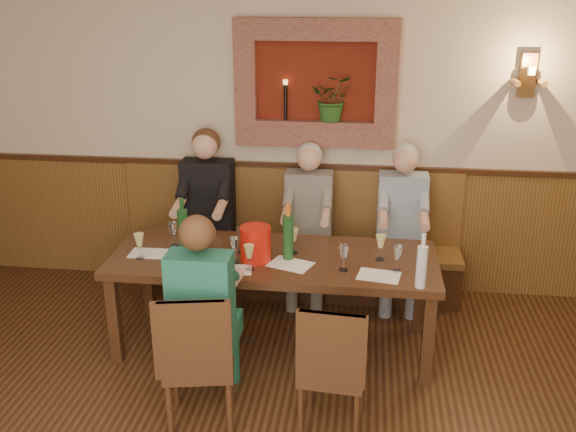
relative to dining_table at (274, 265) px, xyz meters
name	(u,v)px	position (x,y,z in m)	size (l,w,h in m)	color
room_shell	(207,182)	(0.00, -1.85, 1.21)	(6.04, 6.04, 2.82)	beige
wall_niche	(320,89)	(0.24, 1.09, 1.13)	(1.36, 0.30, 1.06)	#621B0E
wall_sconce	(528,76)	(1.90, 1.08, 1.27)	(0.25, 0.20, 0.35)	brown
dining_table	(274,265)	(0.00, 0.00, 0.00)	(2.40, 0.90, 0.75)	black
bench	(289,257)	(0.00, 0.94, -0.35)	(3.00, 0.45, 1.11)	#381E0F
chair_near_left	(201,385)	(-0.32, -0.99, -0.40)	(0.49, 0.49, 0.95)	black
chair_near_right	(332,392)	(0.50, -0.93, -0.41)	(0.43, 0.43, 0.90)	black
person_bench_left	(207,228)	(-0.72, 0.84, -0.06)	(0.44, 0.54, 1.48)	black
person_bench_mid	(308,237)	(0.17, 0.84, -0.10)	(0.40, 0.49, 1.39)	#585450
person_bench_right	(400,241)	(0.97, 0.84, -0.10)	(0.41, 0.50, 1.40)	navy
person_chair_front	(206,328)	(-0.33, -0.78, -0.11)	(0.40, 0.49, 1.37)	#185154
spittoon_bucket	(256,244)	(-0.12, -0.09, 0.20)	(0.23, 0.23, 0.26)	red
wine_bottle_green_a	(288,236)	(0.11, -0.04, 0.25)	(0.10, 0.10, 0.43)	#19471E
wine_bottle_green_b	(183,229)	(-0.68, 0.01, 0.25)	(0.09, 0.09, 0.42)	#19471E
water_bottle	(422,266)	(1.04, -0.39, 0.23)	(0.07, 0.07, 0.38)	silver
tasting_sheet_a	(148,253)	(-0.94, -0.07, 0.08)	(0.27, 0.19, 0.00)	white
tasting_sheet_b	(291,264)	(0.14, -0.14, 0.08)	(0.30, 0.21, 0.00)	white
tasting_sheet_c	(379,276)	(0.77, -0.25, 0.08)	(0.29, 0.20, 0.00)	white
tasting_sheet_d	(234,270)	(-0.24, -0.28, 0.08)	(0.25, 0.18, 0.00)	white
wine_glass_0	(140,246)	(-0.96, -0.16, 0.17)	(0.08, 0.08, 0.19)	#CECC7B
wine_glass_1	(173,234)	(-0.79, 0.10, 0.17)	(0.08, 0.08, 0.19)	white
wine_glass_2	(197,249)	(-0.53, -0.17, 0.17)	(0.08, 0.08, 0.19)	#CECC7B
wine_glass_3	(242,240)	(-0.25, 0.05, 0.17)	(0.08, 0.08, 0.19)	white
wine_glass_4	(261,251)	(-0.07, -0.13, 0.17)	(0.08, 0.08, 0.19)	#CECC7B
wine_glass_5	(293,241)	(0.14, 0.08, 0.17)	(0.08, 0.08, 0.19)	#CECC7B
wine_glass_6	(344,258)	(0.52, -0.19, 0.17)	(0.08, 0.08, 0.19)	white
wine_glass_7	(381,247)	(0.78, 0.03, 0.17)	(0.08, 0.08, 0.19)	#CECC7B
wine_glass_8	(397,259)	(0.89, -0.16, 0.17)	(0.08, 0.08, 0.19)	white
wine_glass_9	(249,258)	(-0.13, -0.27, 0.17)	(0.08, 0.08, 0.19)	#CECC7B
wine_glass_10	(235,250)	(-0.26, -0.15, 0.17)	(0.08, 0.08, 0.19)	white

